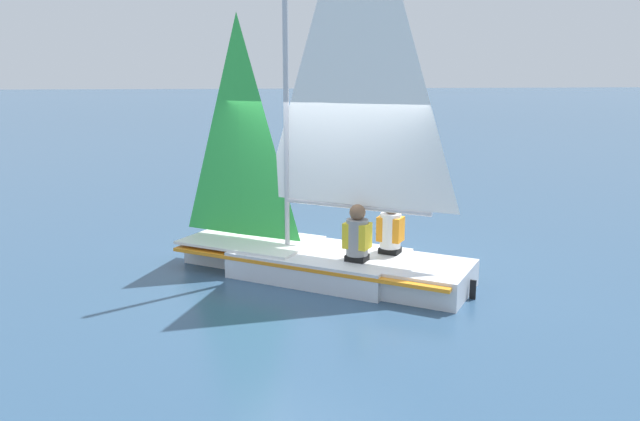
% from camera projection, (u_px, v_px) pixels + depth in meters
% --- Properties ---
extents(ground_plane, '(260.00, 260.00, 0.00)m').
position_uv_depth(ground_plane, '(320.00, 275.00, 9.14)').
color(ground_plane, '#2D4C6B').
extents(sailboat_main, '(4.25, 3.67, 5.82)m').
position_uv_depth(sailboat_main, '(321.00, 218.00, 8.94)').
color(sailboat_main, silver).
rests_on(sailboat_main, ground_plane).
extents(sailor_helm, '(0.43, 0.42, 1.16)m').
position_uv_depth(sailor_helm, '(357.00, 243.00, 8.53)').
color(sailor_helm, black).
rests_on(sailor_helm, ground_plane).
extents(sailor_crew, '(0.43, 0.42, 1.16)m').
position_uv_depth(sailor_crew, '(390.00, 235.00, 8.89)').
color(sailor_crew, black).
rests_on(sailor_crew, ground_plane).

